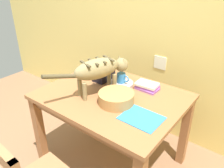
% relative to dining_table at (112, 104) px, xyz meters
% --- Properties ---
extents(wall_rear, '(5.12, 0.11, 2.50)m').
position_rel_dining_table_xyz_m(wall_rear, '(-0.05, 0.78, 0.60)').
color(wall_rear, '#EAD374').
rests_on(wall_rear, ground_plane).
extents(dining_table, '(1.16, 0.90, 0.74)m').
position_rel_dining_table_xyz_m(dining_table, '(0.00, 0.00, 0.00)').
color(dining_table, '#96603A').
rests_on(dining_table, ground_plane).
extents(cat, '(0.29, 0.72, 0.30)m').
position_rel_dining_table_xyz_m(cat, '(-0.11, -0.02, 0.30)').
color(cat, olive).
rests_on(cat, dining_table).
extents(saucer_bowl, '(0.22, 0.22, 0.03)m').
position_rel_dining_table_xyz_m(saucer_bowl, '(-0.04, 0.18, 0.11)').
color(saucer_bowl, '#BBABAA').
rests_on(saucer_bowl, dining_table).
extents(coffee_mug, '(0.12, 0.08, 0.09)m').
position_rel_dining_table_xyz_m(coffee_mug, '(-0.03, 0.18, 0.17)').
color(coffee_mug, '#317DBF').
rests_on(coffee_mug, saucer_bowl).
extents(magazine, '(0.28, 0.23, 0.01)m').
position_rel_dining_table_xyz_m(magazine, '(0.37, -0.14, 0.10)').
color(magazine, '#2D85CC').
rests_on(magazine, dining_table).
extents(book_stack, '(0.20, 0.14, 0.06)m').
position_rel_dining_table_xyz_m(book_stack, '(0.18, 0.26, 0.12)').
color(book_stack, '#8B56A4').
rests_on(book_stack, dining_table).
extents(wicker_basket, '(0.28, 0.28, 0.09)m').
position_rel_dining_table_xyz_m(wicker_basket, '(0.10, -0.08, 0.14)').
color(wicker_basket, '#AD7C45').
rests_on(wicker_basket, dining_table).
extents(toaster, '(0.12, 0.20, 0.18)m').
position_rel_dining_table_xyz_m(toaster, '(-0.24, 0.18, 0.18)').
color(toaster, black).
rests_on(toaster, dining_table).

